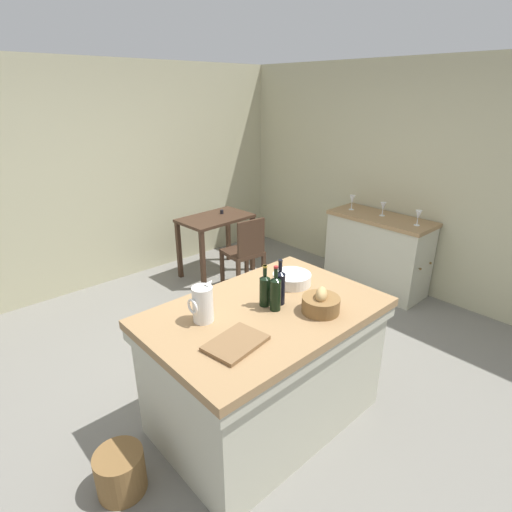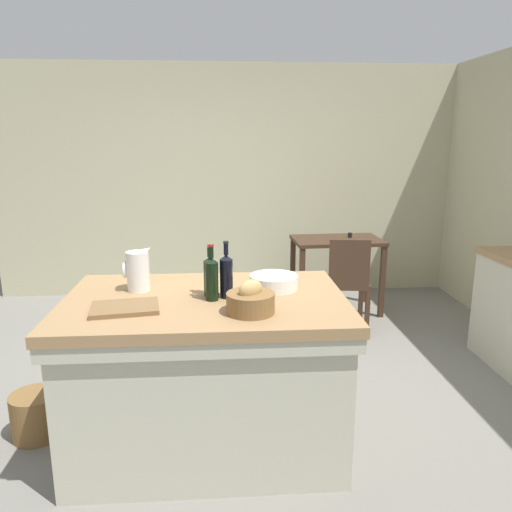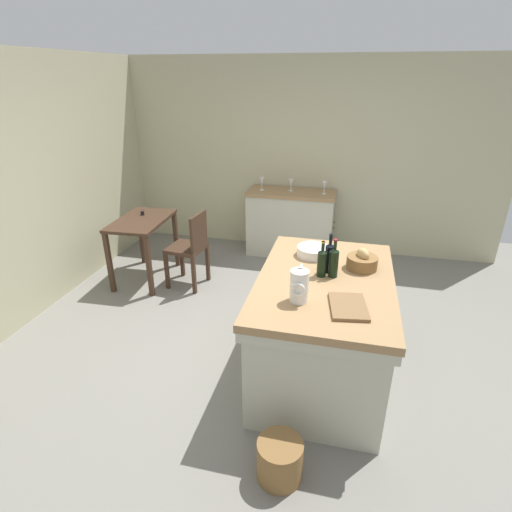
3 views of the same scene
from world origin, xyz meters
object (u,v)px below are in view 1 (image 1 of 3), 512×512
Objects in this scene: side_cabinet at (377,253)px; wine_bottle_amber at (265,289)px; wine_bottle_dark at (280,286)px; wine_glass_far_left at (418,215)px; island_table at (265,362)px; wooden_chair at (245,252)px; pitcher at (203,304)px; wine_bottle_green at (275,292)px; bread_basket at (321,303)px; cutting_board at (236,343)px; wine_glass_left at (383,207)px; writing_desk at (216,227)px; wine_glass_middle at (352,200)px; wicker_hamper at (120,472)px; wash_bowl at (292,279)px.

wine_bottle_amber is at bearing -165.99° from side_cabinet.
wine_glass_far_left is at bearing 5.47° from wine_bottle_dark.
wooden_chair is (1.24, 1.65, 0.01)m from island_table.
wine_glass_far_left is (2.35, 0.22, -0.03)m from wine_bottle_dark.
pitcher is 2.86m from wine_glass_far_left.
wooden_chair is at bearing 54.62° from wine_bottle_green.
bread_basket reaches higher than wine_glass_far_left.
cutting_board is at bearing -172.14° from wine_glass_far_left.
pitcher is 0.44m from wine_bottle_amber.
bread_basket is at bearing -157.64° from wine_glass_left.
wine_glass_middle reaches higher than writing_desk.
wine_bottle_dark reaches higher than side_cabinet.
wooden_chair is (-0.05, -0.63, -0.14)m from writing_desk.
wine_glass_far_left is at bearing 12.25° from bread_basket.
pitcher is 1.75× the size of wine_glass_left.
bread_basket is at bearing -157.67° from side_cabinet.
island_table is 0.63m from cutting_board.
wine_bottle_dark is 1.09× the size of wicker_hamper.
pitcher reaches higher than wicker_hamper.
wine_glass_middle is at bearing 22.75° from wine_bottle_amber.
cutting_board is at bearing -153.12° from wine_bottle_amber.
wooden_chair is 1.45m from wine_glass_middle.
writing_desk is 2.40m from wine_glass_far_left.
wooden_chair is 2.95× the size of wine_bottle_green.
wicker_hamper is at bearing -171.77° from wine_glass_left.
bread_basket reaches higher than wine_glass_middle.
writing_desk is 2.69× the size of cutting_board.
bread_basket is 2.59m from wine_glass_middle.
wine_glass_left is at bearing 16.20° from cutting_board.
wine_glass_left reaches higher than island_table.
writing_desk is at bearing 67.46° from bread_basket.
wine_bottle_dark is at bearing -18.16° from pitcher.
pitcher is at bearing 145.88° from bread_basket.
writing_desk is 0.65m from wooden_chair.
bread_basket is 2.46m from wine_glass_left.
side_cabinet is at bearing 14.01° from wine_bottle_amber.
wash_bowl is 1.67m from wicker_hamper.
island_table is 9.44× the size of wine_glass_far_left.
pitcher is (-1.64, -1.49, 0.53)m from wooden_chair.
writing_desk is at bearing 42.16° from wicker_hamper.
wooden_chair reaches higher than side_cabinet.
wine_bottle_amber is (-0.09, 0.05, -0.01)m from wine_bottle_dark.
wine_glass_left is at bearing 15.80° from wine_bottle_dark.
wine_glass_middle reaches higher than wicker_hamper.
wine_bottle_amber is 2.56m from wine_glass_left.
writing_desk is 3.36× the size of pitcher.
wine_glass_middle is (2.46, 1.06, 0.53)m from island_table.
pitcher is at bearing -128.50° from writing_desk.
side_cabinet is at bearing 16.10° from cutting_board.
writing_desk is at bearing 62.81° from wine_bottle_dark.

